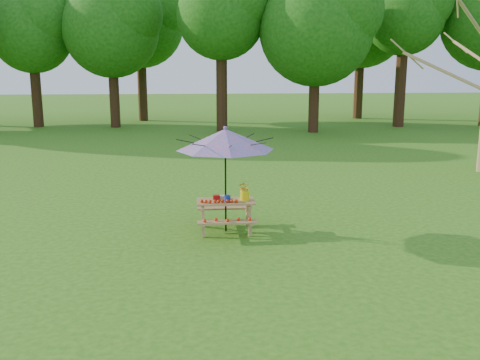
{
  "coord_description": "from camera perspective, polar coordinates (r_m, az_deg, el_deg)",
  "views": [
    {
      "loc": [
        -3.73,
        -7.47,
        3.42
      ],
      "look_at": [
        -2.82,
        3.3,
        1.1
      ],
      "focal_mm": 40.0,
      "sensor_mm": 36.0,
      "label": 1
    }
  ],
  "objects": [
    {
      "name": "produce_bins",
      "position": [
        11.14,
        -1.88,
        -1.91
      ],
      "size": [
        0.36,
        0.36,
        0.13
      ],
      "color": "#A80D0E",
      "rests_on": "picnic_table"
    },
    {
      "name": "ground",
      "position": [
        9.02,
        20.41,
        -10.97
      ],
      "size": [
        120.0,
        120.0,
        0.0
      ],
      "primitive_type": "plane",
      "color": "#2C6D14",
      "rests_on": "ground"
    },
    {
      "name": "tomatoes_row",
      "position": [
        10.95,
        -2.27,
        -2.26
      ],
      "size": [
        0.77,
        0.13,
        0.07
      ],
      "primitive_type": null,
      "color": "red",
      "rests_on": "picnic_table"
    },
    {
      "name": "picnic_table",
      "position": [
        11.23,
        -1.53,
        -3.89
      ],
      "size": [
        1.2,
        1.32,
        0.67
      ],
      "color": "#AA714D",
      "rests_on": "ground"
    },
    {
      "name": "flower_bucket",
      "position": [
        11.13,
        0.51,
        -1.01
      ],
      "size": [
        0.3,
        0.27,
        0.42
      ],
      "color": "#FFEC0D",
      "rests_on": "picnic_table"
    },
    {
      "name": "patio_umbrella",
      "position": [
        10.89,
        -1.58,
        4.34
      ],
      "size": [
        2.13,
        2.13,
        2.25
      ],
      "color": "black",
      "rests_on": "ground"
    }
  ]
}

